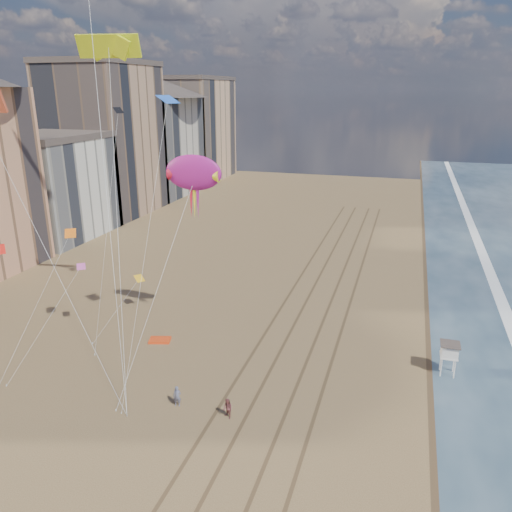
{
  "coord_description": "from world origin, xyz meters",
  "views": [
    {
      "loc": [
        11.38,
        -14.63,
        23.76
      ],
      "look_at": [
        -1.1,
        26.0,
        9.5
      ],
      "focal_mm": 35.0,
      "sensor_mm": 36.0,
      "label": 1
    }
  ],
  "objects": [
    {
      "name": "lifeguard_stand",
      "position": [
        16.16,
        26.84,
        2.29
      ],
      "size": [
        1.64,
        1.64,
        2.97
      ],
      "color": "silver",
      "rests_on": "ground"
    },
    {
      "name": "tracks",
      "position": [
        2.55,
        30.0,
        0.01
      ],
      "size": [
        7.68,
        120.0,
        0.01
      ],
      "color": "brown",
      "rests_on": "ground"
    },
    {
      "name": "small_kites",
      "position": [
        -14.7,
        23.0,
        14.19
      ],
      "size": [
        17.04,
        14.68,
        19.6
      ],
      "color": "orange",
      "rests_on": "ground"
    },
    {
      "name": "show_kite",
      "position": [
        -7.05,
        26.29,
        16.63
      ],
      "size": [
        4.92,
        6.91,
        20.43
      ],
      "color": "#A01879",
      "rests_on": "ground"
    },
    {
      "name": "kite_flyer_b",
      "position": [
        -0.08,
        15.4,
        0.81
      ],
      "size": [
        0.99,
        0.93,
        1.63
      ],
      "primitive_type": "imported",
      "rotation": [
        0.0,
        0.0,
        -0.52
      ],
      "color": "brown",
      "rests_on": "ground"
    },
    {
      "name": "kite_flyer_a",
      "position": [
        -4.41,
        15.66,
        0.85
      ],
      "size": [
        0.7,
        0.55,
        1.7
      ],
      "primitive_type": "imported",
      "rotation": [
        0.0,
        0.0,
        0.25
      ],
      "color": "slate",
      "rests_on": "ground"
    },
    {
      "name": "grounded_kite",
      "position": [
        -10.73,
        24.83,
        0.12
      ],
      "size": [
        2.35,
        1.83,
        0.24
      ],
      "primitive_type": "cube",
      "rotation": [
        0.0,
        0.0,
        0.28
      ],
      "color": "#FF4515",
      "rests_on": "ground"
    },
    {
      "name": "buildings",
      "position": [
        -45.73,
        65.59,
        13.55
      ],
      "size": [
        34.72,
        131.35,
        29.0
      ],
      "color": "#C6B284",
      "rests_on": "ground"
    },
    {
      "name": "foam",
      "position": [
        23.2,
        40.0,
        0.0
      ],
      "size": [
        260.0,
        260.0,
        0.0
      ],
      "primitive_type": "plane",
      "color": "white",
      "rests_on": "ground"
    },
    {
      "name": "wet_sand",
      "position": [
        19.0,
        40.0,
        0.0
      ],
      "size": [
        260.0,
        260.0,
        0.0
      ],
      "primitive_type": "plane",
      "color": "#42301E",
      "rests_on": "ground"
    }
  ]
}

